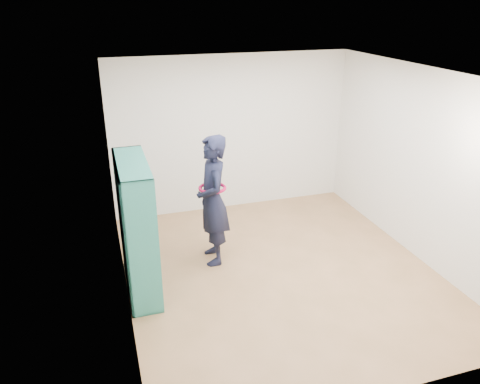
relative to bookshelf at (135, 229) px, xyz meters
name	(u,v)px	position (x,y,z in m)	size (l,w,h in m)	color
floor	(280,271)	(1.83, -0.20, -0.82)	(4.50, 4.50, 0.00)	olive
ceiling	(287,75)	(1.83, -0.20, 1.78)	(4.50, 4.50, 0.00)	white
wall_left	(118,201)	(-0.17, -0.20, 0.48)	(0.02, 4.50, 2.60)	silver
wall_right	(420,165)	(3.83, -0.20, 0.48)	(0.02, 4.50, 2.60)	silver
wall_back	(232,134)	(1.83, 2.05, 0.48)	(4.00, 0.02, 2.60)	silver
wall_front	(388,278)	(1.83, -2.45, 0.48)	(4.00, 0.02, 2.60)	silver
bookshelf	(135,229)	(0.00, 0.00, 0.00)	(0.37, 1.26, 1.68)	#2A8276
person	(213,201)	(1.07, 0.38, 0.08)	(0.47, 0.68, 1.80)	black
smartphone	(200,191)	(0.93, 0.48, 0.19)	(0.03, 0.10, 0.14)	silver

